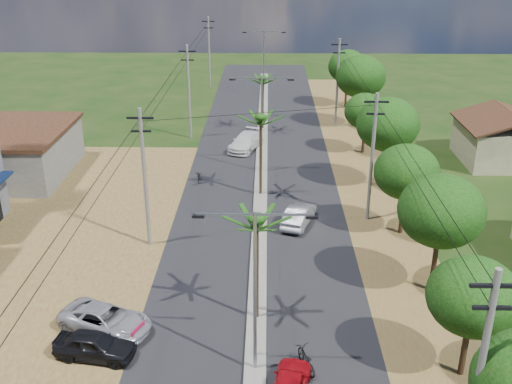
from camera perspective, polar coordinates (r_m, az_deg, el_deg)
ground at (r=28.43m, az=-0.09°, el=-16.69°), size 160.00×160.00×0.00m
road at (r=41.07m, az=0.35°, el=-3.11°), size 12.00×110.00×0.04m
median at (r=43.75m, az=0.41°, el=-1.28°), size 1.00×90.00×0.18m
dirt_lot_west at (r=38.20m, az=-23.13°, el=-7.33°), size 18.00×46.00×0.04m
dirt_shoulder_east at (r=41.84m, az=12.09°, el=-3.15°), size 5.00×90.00×0.03m
low_shed at (r=53.14m, az=-22.82°, el=3.53°), size 10.40×10.40×3.95m
house_east_far at (r=56.15m, az=22.61°, el=5.03°), size 7.60×7.50×4.60m
tree_east_b at (r=27.44m, az=19.99°, el=-9.35°), size 4.00×4.00×5.83m
tree_east_c at (r=33.07m, az=17.23°, el=-1.75°), size 4.60×4.60×6.83m
tree_east_d at (r=39.43m, az=14.14°, el=1.85°), size 4.20×4.20×6.13m
tree_east_e at (r=46.63m, az=12.44°, el=6.30°), size 4.80×4.80×7.14m
tree_east_f at (r=54.46m, az=10.40°, el=7.57°), size 3.80×3.80×5.52m
tree_east_g at (r=61.90m, az=9.94°, el=10.77°), size 5.00×5.00×7.38m
tree_east_h at (r=69.74m, az=8.72°, el=11.73°), size 4.40×4.40×6.52m
palm_median_near at (r=28.76m, az=0.07°, el=-2.99°), size 2.00×2.00×6.15m
palm_median_mid at (r=43.59m, az=0.46°, el=6.78°), size 2.00×2.00×6.55m
palm_median_far at (r=59.24m, az=0.65°, el=10.58°), size 2.00×2.00×5.85m
streetlight_near at (r=25.62m, az=-0.10°, el=-8.45°), size 5.10×0.18×8.00m
streetlight_mid at (r=48.70m, az=0.53°, el=7.19°), size 5.10×0.18×8.00m
streetlight_far at (r=73.05m, az=0.75°, el=12.62°), size 5.10×0.18×8.00m
utility_pole_w_b at (r=37.15m, az=-10.56°, el=1.54°), size 1.60×0.24×9.00m
utility_pole_w_c at (r=57.89m, az=-6.41°, el=9.62°), size 1.60×0.24×9.00m
utility_pole_w_d at (r=78.33m, az=-4.49°, el=13.25°), size 1.60×0.24×9.00m
utility_pole_e_a at (r=21.93m, az=20.42°, el=-16.47°), size 1.60×0.24×9.00m
utility_pole_e_b at (r=40.74m, az=11.01°, el=3.46°), size 1.60×0.24×9.00m
utility_pole_e_c at (r=61.70m, az=7.77°, el=10.40°), size 1.60×0.24×9.00m
car_silver_mid at (r=40.91m, az=4.09°, el=-2.26°), size 2.67×4.33×1.35m
car_white_far at (r=55.37m, az=-0.98°, el=4.79°), size 3.59×5.43×1.46m
car_parked_silver at (r=31.31m, az=-14.14°, el=-11.76°), size 5.19×3.75×1.31m
car_parked_dark at (r=29.74m, az=-15.12°, el=-13.98°), size 4.02×2.13×1.30m
moto_rider_east at (r=28.33m, az=4.79°, el=-15.65°), size 1.25×2.00×0.99m
moto_rider_west_a at (r=48.35m, az=-5.46°, el=1.48°), size 0.68×1.59×0.82m
moto_rider_west_b at (r=56.94m, az=-0.62°, el=5.16°), size 0.86×1.97×1.15m
roadside_sign at (r=30.35m, az=-11.13°, el=-13.18°), size 0.46×1.04×0.90m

